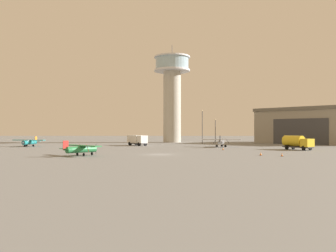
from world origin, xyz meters
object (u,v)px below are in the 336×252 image
Objects in this scene: traffic_cone_mid_apron at (223,148)px; traffic_cone_near_left at (282,155)px; airplane_teal at (30,142)px; truck_fuel_tanker_yellow at (297,142)px; truck_box_white at (137,140)px; light_post_west at (215,129)px; control_tower at (172,88)px; airplane_green at (81,149)px; light_post_east at (202,124)px; traffic_cone_near_right at (261,154)px; airplane_silver at (221,142)px.

traffic_cone_near_left is at bearing -69.54° from traffic_cone_mid_apron.
truck_fuel_tanker_yellow is (63.40, -14.27, 0.48)m from airplane_teal.
light_post_west is (23.25, 16.25, 3.09)m from truck_box_white.
control_tower is 5.13× the size of truck_box_white.
airplane_teal is 64.99m from truck_fuel_tanker_yellow.
light_post_east reaches higher than airplane_green.
traffic_cone_near_right is at bearing -76.70° from control_tower.
traffic_cone_near_right is at bearing -88.81° from light_post_west.
airplane_silver is at bearing -93.55° from light_post_west.
light_post_east is 17.49× the size of traffic_cone_near_right.
traffic_cone_near_right is (14.91, -63.08, -18.55)m from control_tower.
truck_box_white is at bearing 134.60° from traffic_cone_mid_apron.
airplane_silver reaches higher than truck_box_white.
traffic_cone_near_left is at bearing 68.99° from airplane_teal.
traffic_cone_mid_apron is at bearing 110.46° from traffic_cone_near_left.
airplane_teal is 55.10m from light_post_west.
light_post_east is at bearing 15.71° from airplane_green.
traffic_cone_near_left is (5.54, -30.70, -1.06)m from airplane_silver.
light_post_east is at bearing 96.90° from traffic_cone_near_right.
control_tower is 56.11m from truck_fuel_tanker_yellow.
traffic_cone_near_right is at bearing -6.81° from truck_box_white.
truck_fuel_tanker_yellow is at bearing 20.85° from truck_box_white.
light_post_west is at bearing 165.57° from truck_fuel_tanker_yellow.
light_post_east reaches higher than traffic_cone_mid_apron.
airplane_teal is at bearing 148.61° from traffic_cone_near_left.
light_post_east is (9.17, -15.66, -12.80)m from control_tower.
truck_box_white is (-21.73, 8.31, 0.29)m from airplane_silver.
traffic_cone_near_right reaches higher than traffic_cone_near_left.
light_post_west is at bearing 124.06° from airplane_teal.
traffic_cone_mid_apron is (-6.82, 18.28, 0.04)m from traffic_cone_near_left.
traffic_cone_near_left is at bearing -49.38° from airplane_green.
airplane_silver is 0.94× the size of light_post_east.
control_tower reaches higher than traffic_cone_near_right.
truck_box_white is at bearing -150.77° from light_post_east.
light_post_east is at bearing -59.65° from control_tower.
control_tower is 51.63m from airplane_teal.
airplane_green reaches higher than traffic_cone_near_right.
light_post_west is (13.80, -9.82, -14.12)m from control_tower.
truck_box_white is at bearing -109.93° from control_tower.
traffic_cone_near_right is (-2.91, 2.00, 0.01)m from traffic_cone_near_left.
airplane_green is 54.50m from light_post_east.
airplane_green reaches higher than traffic_cone_mid_apron.
control_tower is at bearing 31.96° from airplane_silver.
control_tower is 4.32× the size of light_post_west.
traffic_cone_mid_apron is (-15.86, -0.63, -1.35)m from truck_fuel_tanker_yellow.
truck_box_white is 47.61m from traffic_cone_near_left.
traffic_cone_near_right is (1.11, -53.25, -4.43)m from light_post_west.
traffic_cone_mid_apron is (25.72, 17.59, -0.88)m from airplane_green.
airplane_silver is at bearing 84.10° from traffic_cone_mid_apron.
truck_box_white is at bearing 112.53° from airplane_teal.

